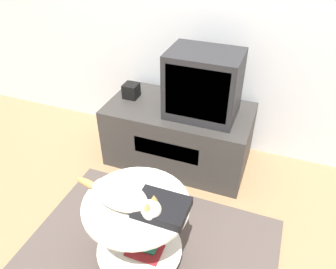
% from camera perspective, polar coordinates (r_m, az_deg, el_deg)
% --- Properties ---
extents(ground_plane, '(12.00, 12.00, 0.00)m').
position_cam_1_polar(ground_plane, '(2.13, -3.74, -20.73)').
color(ground_plane, '#93704C').
extents(rug, '(1.50, 1.15, 0.02)m').
position_cam_1_polar(rug, '(2.12, -3.75, -20.58)').
color(rug, '#4C423D').
rests_on(rug, ground_plane).
extents(tv_stand, '(1.11, 0.58, 0.50)m').
position_cam_1_polar(tv_stand, '(2.62, 1.85, -0.00)').
color(tv_stand, '#33302D').
rests_on(tv_stand, ground_plane).
extents(tv, '(0.50, 0.36, 0.47)m').
position_cam_1_polar(tv, '(2.31, 6.17, 8.65)').
color(tv, '#232326').
rests_on(tv, tv_stand).
extents(speaker, '(0.11, 0.11, 0.11)m').
position_cam_1_polar(speaker, '(2.62, -6.44, 7.59)').
color(speaker, black).
rests_on(speaker, tv_stand).
extents(coffee_table, '(0.56, 0.56, 0.48)m').
position_cam_1_polar(coffee_table, '(1.87, -5.20, -15.74)').
color(coffee_table, '#B2B2B7').
rests_on(coffee_table, rug).
extents(dvd_box, '(0.27, 0.20, 0.05)m').
position_cam_1_polar(dvd_box, '(1.66, -1.10, -12.57)').
color(dvd_box, black).
rests_on(dvd_box, coffee_table).
extents(cat, '(0.54, 0.23, 0.13)m').
position_cam_1_polar(cat, '(1.69, -7.87, -10.58)').
color(cat, silver).
rests_on(cat, coffee_table).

